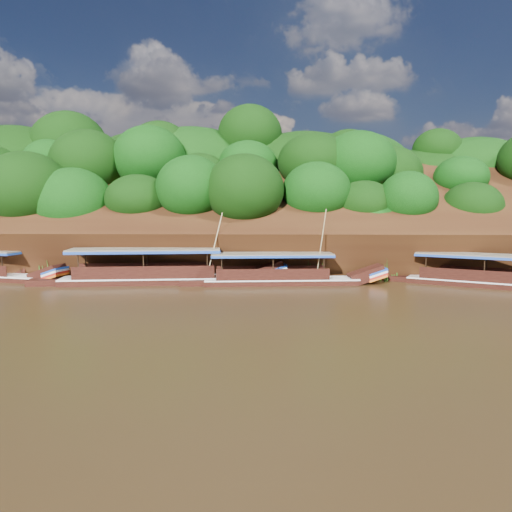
% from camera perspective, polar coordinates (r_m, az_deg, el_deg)
% --- Properties ---
extents(ground, '(160.00, 160.00, 0.00)m').
position_cam_1_polar(ground, '(30.42, 5.46, -5.48)').
color(ground, black).
rests_on(ground, ground).
extents(riverbank, '(120.00, 30.06, 19.40)m').
position_cam_1_polar(riverbank, '(52.69, 3.89, 1.39)').
color(riverbank, black).
rests_on(riverbank, ground).
extents(boat_0, '(13.90, 8.40, 6.78)m').
position_cam_1_polar(boat_0, '(40.20, 26.86, -2.54)').
color(boat_0, black).
rests_on(boat_0, ground).
extents(boat_1, '(13.80, 3.25, 6.11)m').
position_cam_1_polar(boat_1, '(37.76, 3.99, -2.43)').
color(boat_1, black).
rests_on(boat_1, ground).
extents(boat_2, '(17.17, 4.23, 5.89)m').
position_cam_1_polar(boat_2, '(38.64, -9.89, -2.21)').
color(boat_2, black).
rests_on(boat_2, ground).
extents(reeds, '(49.17, 1.96, 2.01)m').
position_cam_1_polar(reeds, '(39.68, -0.33, -1.54)').
color(reeds, '#255816').
rests_on(reeds, ground).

